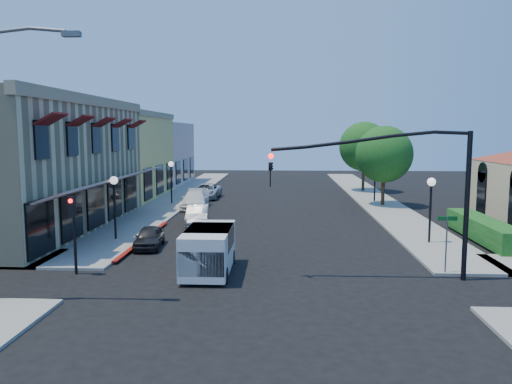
{
  "coord_description": "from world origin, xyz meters",
  "views": [
    {
      "loc": [
        0.66,
        -18.53,
        5.93
      ],
      "look_at": [
        -0.82,
        9.32,
        2.6
      ],
      "focal_mm": 35.0,
      "sensor_mm": 36.0,
      "label": 1
    }
  ],
  "objects_px": {
    "street_name_sign": "(447,235)",
    "lamppost_left_far": "(171,172)",
    "parked_car_d": "(207,191)",
    "street_tree_a": "(384,154)",
    "street_tree_b": "(364,146)",
    "parked_car_a": "(149,237)",
    "lamppost_left_near": "(114,192)",
    "signal_mast_arm": "(413,179)",
    "parked_car_c": "(195,200)",
    "lamppost_right_far": "(375,171)",
    "secondary_signal": "(73,220)",
    "lamppost_right_near": "(431,194)",
    "parked_car_b": "(198,215)",
    "white_van": "(209,248)"
  },
  "relations": [
    {
      "from": "white_van",
      "to": "parked_car_d",
      "type": "distance_m",
      "value": 24.34
    },
    {
      "from": "lamppost_right_far",
      "to": "parked_car_a",
      "type": "relative_size",
      "value": 1.11
    },
    {
      "from": "lamppost_right_far",
      "to": "parked_car_d",
      "type": "xyz_separation_m",
      "value": [
        -14.7,
        2.0,
        -2.07
      ]
    },
    {
      "from": "lamppost_right_far",
      "to": "parked_car_b",
      "type": "height_order",
      "value": "lamppost_right_far"
    },
    {
      "from": "lamppost_left_far",
      "to": "lamppost_right_far",
      "type": "height_order",
      "value": "same"
    },
    {
      "from": "secondary_signal",
      "to": "street_name_sign",
      "type": "distance_m",
      "value": 15.53
    },
    {
      "from": "lamppost_right_near",
      "to": "signal_mast_arm",
      "type": "bearing_deg",
      "value": -112.12
    },
    {
      "from": "street_tree_a",
      "to": "secondary_signal",
      "type": "height_order",
      "value": "street_tree_a"
    },
    {
      "from": "parked_car_a",
      "to": "parked_car_c",
      "type": "xyz_separation_m",
      "value": [
        0.0,
        13.55,
        0.14
      ]
    },
    {
      "from": "street_tree_b",
      "to": "parked_car_a",
      "type": "xyz_separation_m",
      "value": [
        -15.0,
        -25.55,
        -4.0
      ]
    },
    {
      "from": "street_name_sign",
      "to": "parked_car_b",
      "type": "relative_size",
      "value": 0.64
    },
    {
      "from": "lamppost_right_near",
      "to": "lamppost_right_far",
      "type": "distance_m",
      "value": 16.0
    },
    {
      "from": "parked_car_b",
      "to": "lamppost_left_near",
      "type": "bearing_deg",
      "value": -132.77
    },
    {
      "from": "street_tree_b",
      "to": "lamppost_right_far",
      "type": "height_order",
      "value": "street_tree_b"
    },
    {
      "from": "street_name_sign",
      "to": "parked_car_d",
      "type": "height_order",
      "value": "street_name_sign"
    },
    {
      "from": "street_name_sign",
      "to": "lamppost_left_far",
      "type": "relative_size",
      "value": 0.7
    },
    {
      "from": "street_name_sign",
      "to": "signal_mast_arm",
      "type": "bearing_deg",
      "value": -156.8
    },
    {
      "from": "street_tree_b",
      "to": "street_name_sign",
      "type": "bearing_deg",
      "value": -92.5
    },
    {
      "from": "street_name_sign",
      "to": "lamppost_right_far",
      "type": "distance_m",
      "value": 21.85
    },
    {
      "from": "lamppost_right_near",
      "to": "parked_car_b",
      "type": "distance_m",
      "value": 14.36
    },
    {
      "from": "white_van",
      "to": "parked_car_a",
      "type": "distance_m",
      "value": 5.89
    },
    {
      "from": "signal_mast_arm",
      "to": "parked_car_d",
      "type": "xyz_separation_m",
      "value": [
        -12.06,
        24.5,
        -3.42
      ]
    },
    {
      "from": "lamppost_left_near",
      "to": "parked_car_b",
      "type": "height_order",
      "value": "lamppost_left_near"
    },
    {
      "from": "lamppost_right_far",
      "to": "parked_car_c",
      "type": "relative_size",
      "value": 0.75
    },
    {
      "from": "street_tree_a",
      "to": "street_tree_b",
      "type": "xyz_separation_m",
      "value": [
        0.0,
        10.0,
        0.35
      ]
    },
    {
      "from": "lamppost_right_near",
      "to": "street_tree_a",
      "type": "bearing_deg",
      "value": 88.77
    },
    {
      "from": "signal_mast_arm",
      "to": "parked_car_c",
      "type": "bearing_deg",
      "value": 123.09
    },
    {
      "from": "parked_car_d",
      "to": "secondary_signal",
      "type": "bearing_deg",
      "value": -92.56
    },
    {
      "from": "lamppost_right_near",
      "to": "parked_car_a",
      "type": "relative_size",
      "value": 1.11
    },
    {
      "from": "lamppost_right_near",
      "to": "lamppost_right_far",
      "type": "height_order",
      "value": "same"
    },
    {
      "from": "parked_car_d",
      "to": "street_tree_a",
      "type": "bearing_deg",
      "value": -13.3
    },
    {
      "from": "lamppost_left_near",
      "to": "street_tree_a",
      "type": "bearing_deg",
      "value": 38.98
    },
    {
      "from": "lamppost_right_far",
      "to": "street_tree_b",
      "type": "bearing_deg",
      "value": 87.85
    },
    {
      "from": "secondary_signal",
      "to": "lamppost_right_far",
      "type": "distance_m",
      "value": 27.98
    },
    {
      "from": "street_name_sign",
      "to": "lamppost_right_near",
      "type": "distance_m",
      "value": 5.98
    },
    {
      "from": "street_tree_a",
      "to": "parked_car_c",
      "type": "xyz_separation_m",
      "value": [
        -15.0,
        -2.0,
        -3.51
      ]
    },
    {
      "from": "signal_mast_arm",
      "to": "lamppost_left_near",
      "type": "height_order",
      "value": "signal_mast_arm"
    },
    {
      "from": "lamppost_right_far",
      "to": "white_van",
      "type": "xyz_separation_m",
      "value": [
        -10.94,
        -22.05,
        -1.63
      ]
    },
    {
      "from": "lamppost_right_far",
      "to": "parked_car_d",
      "type": "bearing_deg",
      "value": 172.25
    },
    {
      "from": "lamppost_left_far",
      "to": "parked_car_c",
      "type": "relative_size",
      "value": 0.75
    },
    {
      "from": "lamppost_left_near",
      "to": "lamppost_right_near",
      "type": "relative_size",
      "value": 1.0
    },
    {
      "from": "secondary_signal",
      "to": "parked_car_a",
      "type": "xyz_separation_m",
      "value": [
        1.8,
        5.04,
        -1.77
      ]
    },
    {
      "from": "lamppost_right_far",
      "to": "parked_car_d",
      "type": "height_order",
      "value": "lamppost_right_far"
    },
    {
      "from": "lamppost_right_near",
      "to": "parked_car_a",
      "type": "xyz_separation_m",
      "value": [
        -14.7,
        -1.55,
        -2.19
      ]
    },
    {
      "from": "lamppost_left_near",
      "to": "parked_car_a",
      "type": "bearing_deg",
      "value": -34.05
    },
    {
      "from": "lamppost_left_far",
      "to": "parked_car_b",
      "type": "height_order",
      "value": "lamppost_left_far"
    },
    {
      "from": "street_name_sign",
      "to": "lamppost_right_near",
      "type": "xyz_separation_m",
      "value": [
        1.0,
        5.8,
        1.04
      ]
    },
    {
      "from": "lamppost_left_far",
      "to": "lamppost_right_far",
      "type": "xyz_separation_m",
      "value": [
        17.0,
        2.0,
        0.0
      ]
    },
    {
      "from": "parked_car_a",
      "to": "parked_car_c",
      "type": "distance_m",
      "value": 13.56
    },
    {
      "from": "parked_car_a",
      "to": "lamppost_right_near",
      "type": "bearing_deg",
      "value": 1.15
    }
  ]
}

